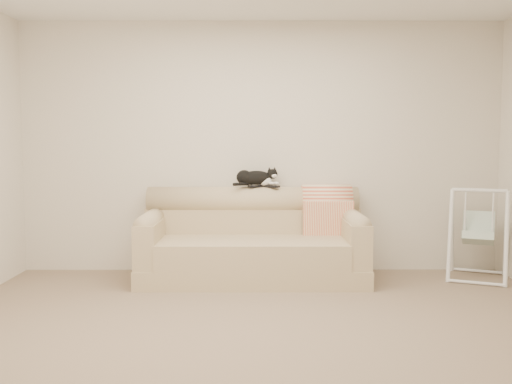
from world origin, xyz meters
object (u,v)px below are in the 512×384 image
remote_a (256,186)px  sofa (253,244)px  tuxedo_cat (256,178)px  baby_swing (478,234)px  remote_b (272,186)px

remote_a → sofa: bearing=-99.0°
remote_a → tuxedo_cat: bearing=136.2°
tuxedo_cat → baby_swing: tuxedo_cat is taller
baby_swing → sofa: bearing=179.8°
remote_b → sofa: bearing=-133.9°
remote_b → baby_swing: (2.04, -0.21, -0.46)m
sofa → remote_b: bearing=46.1°
remote_a → tuxedo_cat: size_ratio=0.36×
remote_b → tuxedo_cat: 0.19m
sofa → tuxedo_cat: tuxedo_cat is taller
sofa → tuxedo_cat: bearing=82.6°
baby_swing → remote_a: bearing=173.8°
sofa → baby_swing: size_ratio=2.42×
remote_a → baby_swing: 2.26m
sofa → remote_a: remote_a is taller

